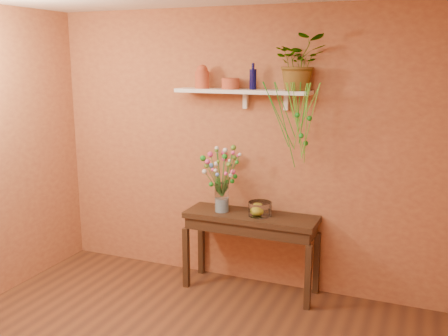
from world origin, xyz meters
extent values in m
cube|color=#AE6B3C|center=(0.00, 2.00, 1.35)|extent=(4.00, 0.04, 2.70)
cube|color=#372616|center=(0.19, 1.78, 0.74)|extent=(1.27, 0.41, 0.05)
cube|color=#372616|center=(0.19, 1.78, 0.66)|extent=(1.22, 0.38, 0.11)
cube|color=#372616|center=(-0.42, 1.60, 0.30)|extent=(0.05, 0.05, 0.61)
cube|color=#372616|center=(0.79, 1.60, 0.30)|extent=(0.05, 0.05, 0.61)
cube|color=#372616|center=(-0.42, 1.95, 0.30)|extent=(0.05, 0.05, 0.61)
cube|color=#372616|center=(0.79, 1.95, 0.30)|extent=(0.05, 0.05, 0.61)
cube|color=white|center=(0.05, 1.87, 1.92)|extent=(1.30, 0.24, 0.04)
cube|color=white|center=(0.05, 1.97, 1.83)|extent=(0.04, 0.05, 0.15)
cube|color=white|center=(0.45, 1.97, 1.83)|extent=(0.04, 0.05, 0.15)
cylinder|color=#BC4426|center=(-0.35, 1.86, 2.02)|extent=(0.17, 0.17, 0.16)
sphere|color=#BC4426|center=(-0.35, 1.86, 2.11)|extent=(0.11, 0.11, 0.11)
cylinder|color=#BC4426|center=(-0.06, 1.87, 1.99)|extent=(0.17, 0.17, 0.10)
cylinder|color=#0A0837|center=(0.15, 1.89, 2.03)|extent=(0.08, 0.08, 0.18)
cylinder|color=#0A0837|center=(0.15, 1.89, 2.15)|extent=(0.03, 0.03, 0.06)
imported|color=#1A801E|center=(0.58, 1.89, 2.18)|extent=(0.56, 0.52, 0.49)
cylinder|color=#1A801E|center=(0.68, 1.67, 1.75)|extent=(0.12, 0.23, 0.54)
cylinder|color=#51AD2A|center=(0.69, 1.73, 1.82)|extent=(0.08, 0.04, 0.40)
cylinder|color=#51AD2A|center=(0.71, 1.68, 1.66)|extent=(0.09, 0.30, 0.72)
cylinder|color=#1A801E|center=(0.41, 1.77, 1.73)|extent=(0.24, 0.05, 0.58)
cylinder|color=#51AD2A|center=(0.61, 1.78, 1.68)|extent=(0.10, 0.09, 0.68)
cylinder|color=#51AD2A|center=(0.56, 1.70, 1.86)|extent=(0.03, 0.16, 0.32)
cylinder|color=#1A801E|center=(0.61, 1.79, 1.82)|extent=(0.04, 0.06, 0.40)
cylinder|color=#51AD2A|center=(0.60, 1.73, 1.70)|extent=(0.15, 0.15, 0.65)
cylinder|color=#51AD2A|center=(0.58, 1.78, 1.80)|extent=(0.08, 0.06, 0.44)
cylinder|color=#1A801E|center=(0.44, 1.77, 1.72)|extent=(0.27, 0.14, 0.61)
cylinder|color=#51AD2A|center=(0.68, 1.74, 1.79)|extent=(0.11, 0.13, 0.45)
cylinder|color=#51AD2A|center=(0.60, 1.77, 1.84)|extent=(0.05, 0.03, 0.35)
cylinder|color=#1A801E|center=(0.51, 1.71, 1.64)|extent=(0.18, 0.11, 0.76)
cylinder|color=#51AD2A|center=(0.71, 1.77, 1.81)|extent=(0.20, 0.07, 0.42)
cylinder|color=#51AD2A|center=(0.66, 1.67, 1.72)|extent=(0.18, 0.31, 0.60)
cylinder|color=#1A801E|center=(0.49, 1.78, 1.77)|extent=(0.19, 0.05, 0.49)
cylinder|color=#51AD2A|center=(0.73, 1.73, 1.69)|extent=(0.16, 0.09, 0.65)
sphere|color=#1A801E|center=(0.61, 1.74, 1.73)|extent=(0.05, 0.05, 0.05)
sphere|color=#1A801E|center=(0.73, 1.71, 1.71)|extent=(0.05, 0.05, 0.05)
sphere|color=#1A801E|center=(0.69, 1.78, 1.48)|extent=(0.05, 0.05, 0.05)
sphere|color=#1A801E|center=(0.66, 1.70, 1.56)|extent=(0.05, 0.05, 0.05)
cylinder|color=white|center=(-0.11, 1.76, 0.91)|extent=(0.13, 0.13, 0.28)
cylinder|color=silver|center=(-0.11, 1.76, 0.84)|extent=(0.12, 0.12, 0.13)
cylinder|color=#386B28|center=(-0.11, 1.72, 1.10)|extent=(0.01, 0.08, 0.35)
sphere|color=olive|center=(-0.11, 1.68, 1.27)|extent=(0.03, 0.03, 0.03)
cylinder|color=#386B28|center=(-0.10, 1.68, 1.05)|extent=(0.03, 0.16, 0.25)
sphere|color=#4D76D2|center=(-0.09, 1.60, 1.17)|extent=(0.04, 0.04, 0.04)
cylinder|color=#386B28|center=(-0.05, 1.67, 1.06)|extent=(0.11, 0.17, 0.27)
sphere|color=#CF397F|center=(0.00, 1.59, 1.19)|extent=(0.04, 0.04, 0.04)
cylinder|color=#386B28|center=(-0.04, 1.66, 1.10)|extent=(0.14, 0.20, 0.36)
sphere|color=olive|center=(0.04, 1.57, 1.28)|extent=(0.05, 0.05, 0.05)
cylinder|color=#386B28|center=(-0.04, 1.70, 1.04)|extent=(0.13, 0.12, 0.24)
sphere|color=silver|center=(0.02, 1.65, 1.16)|extent=(0.04, 0.04, 0.04)
cylinder|color=#386B28|center=(0.00, 1.68, 1.11)|extent=(0.21, 0.17, 0.38)
sphere|color=#1A801E|center=(0.11, 1.60, 1.30)|extent=(0.03, 0.03, 0.03)
cylinder|color=#386B28|center=(-0.04, 1.74, 1.14)|extent=(0.13, 0.04, 0.44)
sphere|color=#CF397F|center=(0.02, 1.72, 1.36)|extent=(0.04, 0.04, 0.04)
cylinder|color=#386B28|center=(-0.04, 1.74, 1.05)|extent=(0.13, 0.04, 0.26)
sphere|color=#CF397F|center=(0.02, 1.72, 1.18)|extent=(0.05, 0.05, 0.05)
cylinder|color=#386B28|center=(-0.01, 1.75, 1.14)|extent=(0.19, 0.02, 0.42)
sphere|color=silver|center=(0.08, 1.75, 1.35)|extent=(0.03, 0.03, 0.03)
cylinder|color=#386B28|center=(-0.07, 1.77, 1.10)|extent=(0.07, 0.04, 0.34)
sphere|color=silver|center=(-0.04, 1.79, 1.27)|extent=(0.03, 0.03, 0.03)
cylinder|color=#386B28|center=(-0.06, 1.77, 1.16)|extent=(0.11, 0.04, 0.47)
sphere|color=olive|center=(0.00, 1.79, 1.40)|extent=(0.05, 0.05, 0.05)
cylinder|color=#386B28|center=(-0.08, 1.79, 1.07)|extent=(0.07, 0.07, 0.30)
sphere|color=#4D76D2|center=(-0.05, 1.82, 1.22)|extent=(0.03, 0.03, 0.03)
cylinder|color=#386B28|center=(-0.06, 1.83, 1.11)|extent=(0.11, 0.17, 0.38)
sphere|color=#CF397F|center=(0.00, 1.91, 1.30)|extent=(0.03, 0.03, 0.03)
cylinder|color=#386B28|center=(-0.07, 1.83, 1.10)|extent=(0.07, 0.16, 0.35)
sphere|color=olive|center=(-0.04, 1.91, 1.28)|extent=(0.05, 0.05, 0.05)
cylinder|color=#386B28|center=(-0.11, 1.80, 1.14)|extent=(0.01, 0.10, 0.43)
sphere|color=silver|center=(-0.11, 1.85, 1.36)|extent=(0.05, 0.05, 0.05)
cylinder|color=#386B28|center=(-0.11, 1.80, 1.11)|extent=(0.02, 0.10, 0.37)
sphere|color=#1A801E|center=(-0.12, 1.85, 1.29)|extent=(0.05, 0.05, 0.05)
cylinder|color=#386B28|center=(-0.12, 1.81, 1.10)|extent=(0.02, 0.12, 0.34)
sphere|color=#CF397F|center=(-0.13, 1.87, 1.27)|extent=(0.05, 0.05, 0.05)
cylinder|color=#386B28|center=(-0.14, 1.87, 1.11)|extent=(0.07, 0.24, 0.38)
sphere|color=#CF397F|center=(-0.18, 1.98, 1.30)|extent=(0.06, 0.06, 0.06)
cylinder|color=#386B28|center=(-0.15, 1.80, 1.15)|extent=(0.09, 0.09, 0.45)
sphere|color=silver|center=(-0.19, 1.84, 1.37)|extent=(0.04, 0.04, 0.04)
cylinder|color=#386B28|center=(-0.17, 1.85, 1.13)|extent=(0.12, 0.19, 0.40)
sphere|color=silver|center=(-0.23, 1.94, 1.32)|extent=(0.04, 0.04, 0.04)
cylinder|color=#386B28|center=(-0.15, 1.79, 1.14)|extent=(0.09, 0.08, 0.43)
sphere|color=olive|center=(-0.19, 1.83, 1.35)|extent=(0.04, 0.04, 0.04)
cylinder|color=#386B28|center=(-0.17, 1.76, 1.07)|extent=(0.12, 0.03, 0.29)
sphere|color=#4D76D2|center=(-0.23, 1.77, 1.21)|extent=(0.05, 0.05, 0.05)
cylinder|color=#386B28|center=(-0.17, 1.77, 1.12)|extent=(0.14, 0.03, 0.39)
sphere|color=#CF397F|center=(-0.24, 1.78, 1.32)|extent=(0.05, 0.05, 0.05)
cylinder|color=#386B28|center=(-0.19, 1.76, 1.07)|extent=(0.16, 0.01, 0.28)
sphere|color=olive|center=(-0.27, 1.76, 1.21)|extent=(0.05, 0.05, 0.05)
cylinder|color=#386B28|center=(-0.18, 1.71, 1.05)|extent=(0.15, 0.09, 0.25)
sphere|color=silver|center=(-0.25, 1.67, 1.17)|extent=(0.05, 0.05, 0.05)
cylinder|color=#386B28|center=(-0.18, 1.71, 1.11)|extent=(0.16, 0.10, 0.38)
sphere|color=#1A801E|center=(-0.26, 1.66, 1.30)|extent=(0.06, 0.06, 0.06)
cylinder|color=#386B28|center=(-0.16, 1.70, 1.10)|extent=(0.10, 0.11, 0.35)
sphere|color=#CF397F|center=(-0.21, 1.65, 1.27)|extent=(0.05, 0.05, 0.05)
cylinder|color=#386B28|center=(-0.14, 1.72, 1.06)|extent=(0.06, 0.08, 0.27)
sphere|color=#CF397F|center=(-0.17, 1.68, 1.19)|extent=(0.03, 0.03, 0.03)
cylinder|color=#386B28|center=(-0.12, 1.73, 1.09)|extent=(0.04, 0.06, 0.32)
sphere|color=silver|center=(-0.14, 1.70, 1.25)|extent=(0.05, 0.05, 0.05)
cylinder|color=#386B28|center=(-0.12, 1.71, 1.06)|extent=(0.03, 0.10, 0.27)
sphere|color=silver|center=(-0.13, 1.66, 1.19)|extent=(0.04, 0.04, 0.04)
sphere|color=#1A801E|center=(-0.01, 1.85, 1.10)|extent=(0.04, 0.04, 0.04)
sphere|color=#1A801E|center=(-0.08, 1.80, 1.05)|extent=(0.04, 0.04, 0.04)
sphere|color=#1A801E|center=(-0.16, 1.76, 1.04)|extent=(0.04, 0.04, 0.04)
sphere|color=#1A801E|center=(-0.17, 1.65, 1.06)|extent=(0.04, 0.04, 0.04)
sphere|color=#1A801E|center=(0.00, 1.77, 1.08)|extent=(0.04, 0.04, 0.04)
sphere|color=#1A801E|center=(-0.16, 1.79, 1.07)|extent=(0.04, 0.04, 0.04)
cylinder|color=white|center=(0.28, 1.77, 0.84)|extent=(0.22, 0.22, 0.13)
cylinder|color=white|center=(0.28, 1.77, 0.78)|extent=(0.22, 0.22, 0.01)
sphere|color=yellow|center=(0.26, 1.76, 0.82)|extent=(0.09, 0.09, 0.09)
cube|color=#336887|center=(-0.13, 1.78, 0.82)|extent=(0.06, 0.05, 0.11)
camera|label=1|loc=(1.70, -2.57, 2.21)|focal=40.51mm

